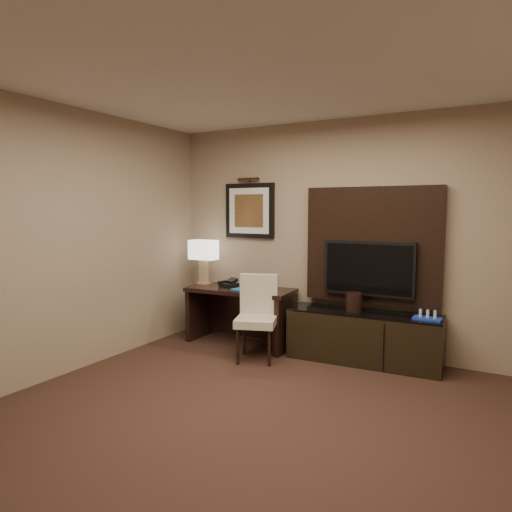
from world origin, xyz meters
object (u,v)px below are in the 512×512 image
Objects in this scene: credenza at (363,337)px; ice_bucket at (354,302)px; table_lamp at (204,260)px; desk_phone at (229,283)px; minibar_tray at (428,315)px; desk_chair at (256,320)px; desk at (241,316)px; tv at (369,268)px; water_bottle at (273,284)px.

credenza is 8.06× the size of ice_bucket.
table_lamp is 0.49m from desk_phone.
ice_bucket is 0.74× the size of minibar_tray.
desk is at bearing 117.36° from desk_chair.
tv is 1.13m from water_bottle.
water_bottle is at bearing 178.62° from credenza.
desk_chair is (0.47, -0.44, 0.10)m from desk.
minibar_tray is (1.75, 0.01, -0.18)m from water_bottle.
tv is 1.37m from desk_chair.
ice_bucket is (-0.11, -0.01, 0.38)m from credenza.
desk_chair is 4.44× the size of ice_bucket.
water_bottle is (-0.04, 0.48, 0.34)m from desk_chair.
credenza is 8.48× the size of desk_phone.
desk_phone reaches higher than credenza.
tv is 0.41m from ice_bucket.
tv is 1.64× the size of table_lamp.
tv is (1.53, 0.22, 0.67)m from desk.
desk is 6.83× the size of desk_phone.
desk_phone reaches higher than desk.
water_bottle is at bearing 0.81° from desk.
tv is 4.94× the size of ice_bucket.
table_lamp reaches higher than desk.
desk_chair is at bearing -152.18° from ice_bucket.
water_bottle is at bearing -170.36° from tv.
desk_chair reaches higher than minibar_tray.
minibar_tray is at bearing 0.27° from water_bottle.
water_bottle is (0.60, 0.03, 0.03)m from desk_phone.
desk_phone is 1.59m from ice_bucket.
water_bottle is at bearing -179.73° from minibar_tray.
desk is 8.00× the size of water_bottle.
credenza is (1.53, 0.07, -0.07)m from desk.
credenza is 1.82× the size of desk_chair.
credenza is 0.40m from ice_bucket.
tv is at bearing 55.57° from ice_bucket.
desk is 1.68m from tv.
desk is at bearing -178.89° from minibar_tray.
minibar_tray is (2.35, 0.04, -0.14)m from desk_phone.
desk is 1.45m from ice_bucket.
water_bottle is at bearing 18.61° from desk_phone.
table_lamp is at bearing 179.35° from water_bottle.
tv is at bearing 22.94° from desk_phone.
minibar_tray is (1.71, 0.48, 0.16)m from desk_chair.
desk_chair is 5.46× the size of water_bottle.
table_lamp is (-2.11, -0.17, -0.01)m from tv.
desk is 2.15× the size of table_lamp.
table_lamp is 2.03m from ice_bucket.
desk is at bearing -4.46° from table_lamp.
credenza is at bearing 1.64° from water_bottle.
credenza is 1.76m from desk_phone.
water_bottle reaches higher than minibar_tray.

